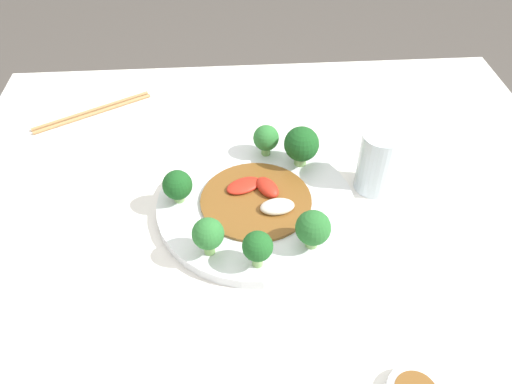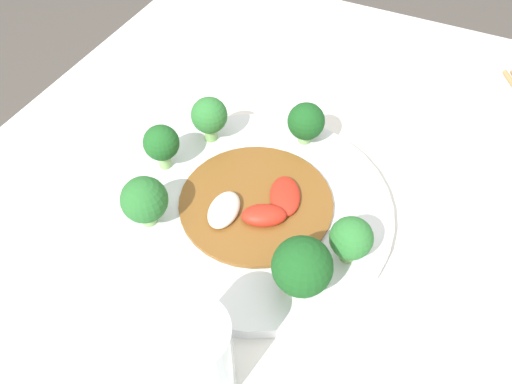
# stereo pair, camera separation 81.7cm
# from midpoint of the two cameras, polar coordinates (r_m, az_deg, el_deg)

# --- Properties ---
(table) EXTENTS (1.08, 0.84, 0.76)m
(table) POSITION_cam_midpoint_polar(r_m,az_deg,el_deg) (0.94, -9.81, -31.52)
(table) COLOR silver
(table) RESTS_ON ground_plane
(plate) EXTENTS (0.32, 0.32, 0.02)m
(plate) POSITION_cam_midpoint_polar(r_m,az_deg,el_deg) (0.57, -17.96, -24.63)
(plate) COLOR silver
(plate) RESTS_ON table
(broccoli_south) EXTENTS (0.04, 0.04, 0.06)m
(broccoli_south) POSITION_cam_midpoint_polar(r_m,az_deg,el_deg) (0.58, -14.94, -12.30)
(broccoli_south) COLOR #7AAD5B
(broccoli_south) RESTS_ON plate
(broccoli_east) EXTENTS (0.05, 0.05, 0.06)m
(broccoli_east) POSITION_cam_midpoint_polar(r_m,az_deg,el_deg) (0.58, -31.18, -20.72)
(broccoli_east) COLOR #89B76B
(broccoli_east) RESTS_ON plate
(broccoli_northwest) EXTENTS (0.05, 0.05, 0.06)m
(broccoli_northwest) POSITION_cam_midpoint_polar(r_m,az_deg,el_deg) (0.48, -11.25, -33.63)
(broccoli_northwest) COLOR #89B76B
(broccoli_northwest) RESTS_ON plate
(broccoli_southwest) EXTENTS (0.06, 0.06, 0.07)m
(broccoli_southwest) POSITION_cam_midpoint_polar(r_m,az_deg,el_deg) (0.55, -8.99, -14.41)
(broccoli_southwest) COLOR #89B76B
(broccoli_southwest) RESTS_ON plate
(broccoli_northeast) EXTENTS (0.05, 0.05, 0.06)m
(broccoli_northeast) POSITION_cam_midpoint_polar(r_m,az_deg,el_deg) (0.52, -30.48, -31.71)
(broccoli_northeast) COLOR #7AAD5B
(broccoli_northeast) RESTS_ON plate
(broccoli_north) EXTENTS (0.04, 0.04, 0.06)m
(broccoli_north) POSITION_cam_midpoint_polar(r_m,az_deg,el_deg) (0.49, -23.12, -36.04)
(broccoli_north) COLOR #89B76B
(broccoli_north) RESTS_ON plate
(stirfry_center) EXTENTS (0.18, 0.18, 0.02)m
(stirfry_center) POSITION_cam_midpoint_polar(r_m,az_deg,el_deg) (0.55, -17.77, -23.92)
(stirfry_center) COLOR brown
(stirfry_center) RESTS_ON plate
(drinking_glass) EXTENTS (0.06, 0.06, 0.11)m
(drinking_glass) POSITION_cam_midpoint_polar(r_m,az_deg,el_deg) (0.53, 4.40, -18.23)
(drinking_glass) COLOR silver
(drinking_glass) RESTS_ON table
(chopsticks) EXTENTS (0.22, 0.13, 0.01)m
(chopsticks) POSITION_cam_midpoint_polar(r_m,az_deg,el_deg) (0.84, -35.19, -3.74)
(chopsticks) COLOR #AD7F4C
(chopsticks) RESTS_ON table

